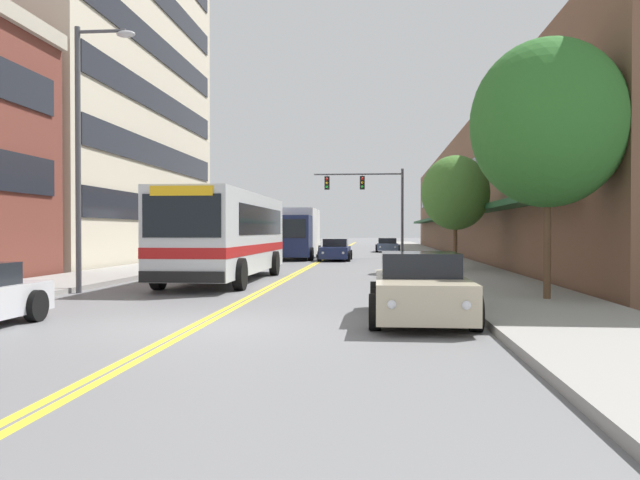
{
  "coord_description": "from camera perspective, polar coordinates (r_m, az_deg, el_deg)",
  "views": [
    {
      "loc": [
        3.44,
        -11.73,
        1.82
      ],
      "look_at": [
        0.46,
        21.07,
        1.36
      ],
      "focal_mm": 35.0,
      "sensor_mm": 36.0,
      "label": 1
    }
  ],
  "objects": [
    {
      "name": "ground_plane",
      "position": [
        48.88,
        1.16,
        -1.32
      ],
      "size": [
        240.0,
        240.0,
        0.0
      ],
      "primitive_type": "plane",
      "color": "slate"
    },
    {
      "name": "sidewalk_left",
      "position": [
        49.91,
        -7.14,
        -1.2
      ],
      "size": [
        3.44,
        106.0,
        0.16
      ],
      "color": "gray",
      "rests_on": "ground_plane"
    },
    {
      "name": "sidewalk_right",
      "position": [
        48.91,
        9.63,
        -1.24
      ],
      "size": [
        3.44,
        106.0,
        0.16
      ],
      "color": "gray",
      "rests_on": "ground_plane"
    },
    {
      "name": "centre_line",
      "position": [
        48.88,
        1.16,
        -1.32
      ],
      "size": [
        0.34,
        106.0,
        0.01
      ],
      "color": "yellow",
      "rests_on": "ground_plane"
    },
    {
      "name": "office_tower_left",
      "position": [
        42.01,
        -22.49,
        17.66
      ],
      "size": [
        12.08,
        21.66,
        28.08
      ],
      "color": "beige",
      "rests_on": "ground_plane"
    },
    {
      "name": "storefront_row_right",
      "position": [
        49.76,
        16.51,
        3.73
      ],
      "size": [
        9.1,
        68.0,
        8.78
      ],
      "color": "brown",
      "rests_on": "ground_plane"
    },
    {
      "name": "city_bus",
      "position": [
        23.17,
        -8.48,
        0.71
      ],
      "size": [
        2.88,
        10.64,
        3.16
      ],
      "color": "silver",
      "rests_on": "ground_plane"
    },
    {
      "name": "car_dark_grey_parked_left_near",
      "position": [
        45.07,
        -4.72,
        -0.74
      ],
      "size": [
        2.12,
        4.19,
        1.29
      ],
      "color": "#38383D",
      "rests_on": "ground_plane"
    },
    {
      "name": "car_beige_parked_left_far",
      "position": [
        36.2,
        -7.27,
        -1.1
      ],
      "size": [
        2.11,
        4.86,
        1.32
      ],
      "color": "#BCAD89",
      "rests_on": "ground_plane"
    },
    {
      "name": "car_champagne_parked_right_foreground",
      "position": [
        13.01,
        9.1,
        -4.39
      ],
      "size": [
        2.05,
        4.61,
        1.38
      ],
      "color": "beige",
      "rests_on": "ground_plane"
    },
    {
      "name": "car_slate_blue_parked_right_mid",
      "position": [
        55.2,
        6.17,
        -0.5
      ],
      "size": [
        2.08,
        4.58,
        1.21
      ],
      "color": "#475675",
      "rests_on": "ground_plane"
    },
    {
      "name": "car_navy_moving_lead",
      "position": [
        38.81,
        1.43,
        -0.96
      ],
      "size": [
        1.97,
        4.7,
        1.35
      ],
      "color": "#19234C",
      "rests_on": "ground_plane"
    },
    {
      "name": "box_truck",
      "position": [
        40.84,
        -2.12,
        0.64
      ],
      "size": [
        2.69,
        7.14,
        3.32
      ],
      "color": "#19234C",
      "rests_on": "ground_plane"
    },
    {
      "name": "traffic_signal_mast",
      "position": [
        43.29,
        4.68,
        4.19
      ],
      "size": [
        6.21,
        0.38,
        6.12
      ],
      "color": "#47474C",
      "rests_on": "ground_plane"
    },
    {
      "name": "street_lamp_left_near",
      "position": [
        19.74,
        -20.65,
        8.83
      ],
      "size": [
        1.83,
        0.28,
        7.81
      ],
      "color": "#47474C",
      "rests_on": "ground_plane"
    },
    {
      "name": "street_tree_right_near",
      "position": [
        16.56,
        20.11,
        9.97
      ],
      "size": [
        3.77,
        3.77,
        6.39
      ],
      "color": "brown",
      "rests_on": "sidewalk_right"
    },
    {
      "name": "street_tree_right_mid",
      "position": [
        28.4,
        12.27,
        4.24
      ],
      "size": [
        3.01,
        3.01,
        5.04
      ],
      "color": "brown",
      "rests_on": "sidewalk_right"
    },
    {
      "name": "fire_hydrant",
      "position": [
        21.43,
        11.92,
        -2.46
      ],
      "size": [
        0.3,
        0.22,
        0.9
      ],
      "color": "#B7B7BC",
      "rests_on": "sidewalk_right"
    }
  ]
}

